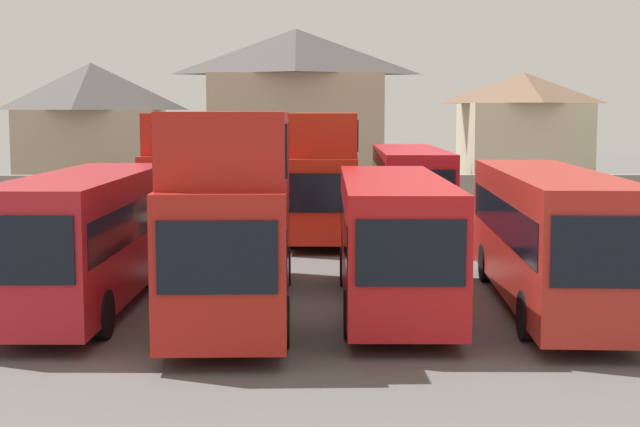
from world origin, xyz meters
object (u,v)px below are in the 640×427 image
house_terrace_left (92,128)px  house_terrace_centre (296,111)px  bus_1 (87,233)px  bus_4 (549,230)px  bus_6 (325,167)px  bus_7 (410,187)px  house_terrace_right (523,132)px  bus_5 (204,167)px  bus_2 (236,200)px  bus_3 (393,234)px

house_terrace_left → house_terrace_centre: size_ratio=0.77×
bus_1 → bus_4: bearing=92.0°
bus_6 → house_terrace_left: bearing=-141.7°
bus_7 → house_terrace_right: size_ratio=1.50×
bus_5 → house_terrace_right: size_ratio=1.61×
bus_2 → house_terrace_left: house_terrace_left is taller
bus_4 → bus_5: bearing=-140.5°
bus_3 → house_terrace_centre: (-2.77, 32.83, 3.08)m
bus_3 → house_terrace_right: size_ratio=1.40×
bus_4 → house_terrace_centre: house_terrace_centre is taller
bus_3 → bus_4: (3.97, 0.20, 0.08)m
bus_1 → house_terrace_right: size_ratio=1.40×
bus_3 → bus_5: size_ratio=0.87×
bus_1 → house_terrace_centre: size_ratio=0.99×
bus_3 → bus_5: 15.65m
house_terrace_left → house_terrace_right: (25.77, 1.22, -0.27)m
bus_3 → house_terrace_right: (10.96, 34.02, 1.81)m
bus_1 → bus_5: (1.43, 14.24, 0.81)m
bus_7 → house_terrace_right: 22.01m
house_terrace_centre → bus_3: bearing=-85.2°
bus_5 → house_terrace_left: bearing=-150.4°
bus_6 → bus_7: size_ratio=1.00×
house_terrace_centre → bus_5: bearing=-100.7°
bus_1 → house_terrace_left: bearing=-166.3°
bus_4 → bus_6: 15.03m
bus_1 → bus_5: bearing=175.7°
bus_4 → house_terrace_centre: (-6.74, 32.63, 3.00)m
bus_2 → house_terrace_left: 34.79m
house_terrace_left → house_terrace_centre: house_terrace_centre is taller
house_terrace_centre → house_terrace_right: (13.73, 1.19, -1.27)m
bus_5 → house_terrace_centre: (3.48, 18.51, 2.22)m
bus_5 → house_terrace_right: (17.21, 19.70, 0.95)m
bus_2 → house_terrace_left: (-10.89, 33.02, 1.18)m
bus_1 → bus_2: (3.77, -0.30, 0.85)m
bus_4 → bus_7: bearing=-168.0°
bus_4 → bus_5: 17.46m
bus_7 → house_terrace_left: house_terrace_left is taller
house_terrace_centre → house_terrace_left: bearing=-179.8°
bus_2 → bus_5: bearing=-171.6°
house_terrace_left → bus_6: bearing=-54.2°
bus_2 → house_terrace_right: bearing=155.8°
bus_1 → house_terrace_left: size_ratio=1.28×
bus_2 → bus_4: (7.89, 0.42, -0.82)m
bus_6 → house_terrace_centre: bearing=-173.3°
bus_6 → house_terrace_centre: 18.81m
house_terrace_centre → house_terrace_right: 13.84m
bus_5 → bus_6: bearing=93.4°
bus_4 → bus_1: bearing=-85.8°
house_terrace_right → bus_2: bearing=-113.5°
house_terrace_left → house_terrace_centre: bearing=0.2°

